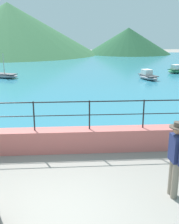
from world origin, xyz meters
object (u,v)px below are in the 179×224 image
boat_2 (148,76)px  boat_0 (178,70)px  boat_1 (6,75)px  person_walking (176,156)px

boat_2 → boat_0: bearing=42.8°
boat_0 → boat_1: 15.26m
boat_1 → boat_2: (11.36, -1.49, 0.06)m
person_walking → boat_0: person_walking is taller
person_walking → boat_0: 20.79m
person_walking → boat_1: boat_1 is taller
boat_2 → boat_1: bearing=172.5°
boat_0 → boat_1: size_ratio=1.00×
person_walking → boat_0: (7.61, 19.33, -0.65)m
person_walking → boat_0: bearing=68.5°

